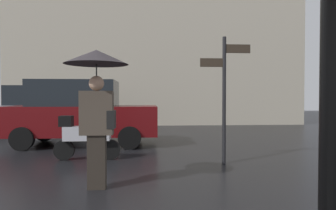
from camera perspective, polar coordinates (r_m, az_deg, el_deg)
The scene contains 5 objects.
pedestrian_with_umbrella at distance 4.76m, azimuth -13.44°, elevation 4.00°, with size 0.99×0.99×2.16m.
parked_scooter at distance 7.08m, azimuth -15.57°, elevation -5.65°, with size 1.50×0.32×1.23m.
parked_car_left at distance 13.45m, azimuth -22.89°, elevation -0.66°, with size 4.14×1.88×1.91m.
parked_car_right at distance 9.34m, azimuth -16.30°, elevation -1.39°, with size 4.42×1.96×1.93m.
street_signpost at distance 6.49m, azimuth 10.74°, elevation 3.46°, with size 1.08×0.08×2.72m.
Camera 1 is at (-0.57, -2.00, 1.42)m, focal length 31.88 mm.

